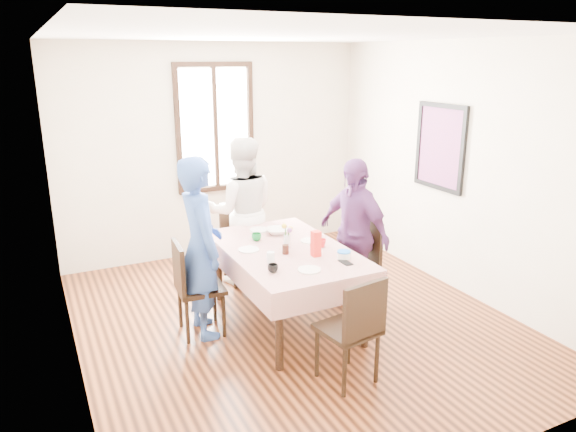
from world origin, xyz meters
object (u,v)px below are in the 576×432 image
object	(u,v)px
chair_far	(243,244)
person_far	(243,212)
dining_table	(286,286)
chair_right	(353,263)
person_right	(353,233)
person_left	(201,248)
chair_left	(200,288)
chair_near	(348,329)

from	to	relation	value
chair_far	person_far	world-z (taller)	person_far
dining_table	chair_far	distance (m)	1.13
chair_right	person_right	xyz separation A→B (m)	(-0.02, 0.00, 0.33)
chair_right	person_left	distance (m)	1.65
chair_left	person_left	world-z (taller)	person_left
chair_far	chair_near	bearing A→B (deg)	90.89
chair_left	chair_right	world-z (taller)	same
chair_right	chair_near	distance (m)	1.43
person_left	person_far	xyz separation A→B (m)	(0.79, 0.95, -0.01)
dining_table	person_left	size ratio (longest dim) A/B	0.96
chair_left	chair_right	xyz separation A→B (m)	(1.62, -0.10, 0.00)
chair_right	person_far	xyz separation A→B (m)	(-0.81, 1.05, 0.39)
chair_right	person_right	bearing A→B (deg)	89.08
dining_table	chair_near	world-z (taller)	chair_near
dining_table	chair_far	bearing A→B (deg)	90.00
chair_right	person_far	distance (m)	1.38
dining_table	person_right	size ratio (longest dim) A/B	1.04
chair_near	dining_table	bearing A→B (deg)	81.08
dining_table	person_far	bearing A→B (deg)	90.00
dining_table	person_left	distance (m)	0.93
chair_far	chair_near	xyz separation A→B (m)	(-0.00, -2.25, 0.00)
chair_right	chair_far	world-z (taller)	same
person_right	dining_table	bearing A→B (deg)	-99.35
dining_table	person_far	distance (m)	1.20
chair_left	chair_far	distance (m)	1.26
chair_far	person_right	xyz separation A→B (m)	(0.79, -1.07, 0.33)
chair_left	person_far	bearing A→B (deg)	143.69
person_far	chair_near	bearing A→B (deg)	106.10
chair_right	person_left	bearing A→B (deg)	85.43
dining_table	person_left	bearing A→B (deg)	169.02
person_left	person_far	world-z (taller)	person_left
chair_left	person_far	distance (m)	1.31
dining_table	person_far	size ratio (longest dim) A/B	0.97
person_far	person_right	xyz separation A→B (m)	(0.79, -1.05, -0.06)
chair_right	person_left	xyz separation A→B (m)	(-1.60, 0.10, 0.39)
dining_table	person_right	xyz separation A→B (m)	(0.79, 0.05, 0.41)
dining_table	person_right	distance (m)	0.89
chair_right	chair_far	xyz separation A→B (m)	(-0.81, 1.07, 0.00)
person_far	person_right	world-z (taller)	person_far
chair_right	person_right	distance (m)	0.33
person_far	person_left	bearing A→B (deg)	66.36
chair_left	person_left	distance (m)	0.39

